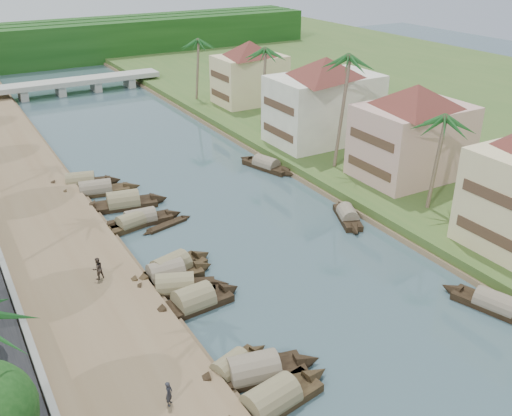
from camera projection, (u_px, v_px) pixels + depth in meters
ground at (338, 306)px, 41.21m from camera, size 220.00×220.00×0.00m
left_bank at (49, 240)px, 49.37m from camera, size 10.00×180.00×0.80m
right_bank at (363, 164)px, 65.17m from camera, size 16.00×180.00×1.20m
treeline at (41, 45)px, 117.48m from camera, size 120.00×14.00×8.00m
bridge at (78, 83)px, 96.63m from camera, size 28.00×4.00×2.40m
building_mid at (413, 130)px, 58.56m from camera, size 14.11×14.11×9.70m
building_far at (324, 99)px, 68.92m from camera, size 15.59×15.59×10.20m
building_distant at (250, 72)px, 85.19m from camera, size 12.62×12.62×9.20m
sampan_2 at (271, 402)px, 32.12m from camera, size 9.24×3.25×2.37m
sampan_3 at (253, 372)px, 34.33m from camera, size 9.13×3.70×2.38m
sampan_4 at (231, 369)px, 34.58m from camera, size 6.61×3.31×1.90m
sampan_5 at (194, 302)px, 40.90m from camera, size 7.98×2.57×2.48m
sampan_6 at (166, 275)px, 44.15m from camera, size 7.96×2.28×2.34m
sampan_7 at (175, 287)px, 42.65m from camera, size 8.35×4.71×2.21m
sampan_8 at (171, 269)px, 44.92m from camera, size 8.35×3.97×2.48m
sampan_9 at (141, 220)px, 52.81m from camera, size 8.23×2.15×2.08m
sampan_10 at (131, 224)px, 52.09m from camera, size 7.31×2.98×2.01m
sampan_11 at (124, 203)px, 56.05m from camera, size 9.21×3.59×2.54m
sampan_12 at (96, 191)px, 58.83m from camera, size 9.60×3.44×2.24m
sampan_13 at (81, 183)px, 60.68m from camera, size 8.83×3.97×2.35m
sampan_14 at (496, 306)px, 40.54m from camera, size 3.99×8.47×2.06m
sampan_15 at (348, 216)px, 53.47m from camera, size 4.11×7.06×1.94m
sampan_16 at (266, 165)px, 65.37m from camera, size 4.02×8.56×2.09m
canoe_1 at (248, 364)px, 35.46m from camera, size 5.07×1.30×0.81m
canoe_2 at (167, 225)px, 52.50m from camera, size 5.58×2.21×0.81m
palm_1 at (441, 120)px, 49.83m from camera, size 3.20×3.20×10.17m
palm_2 at (343, 60)px, 58.06m from camera, size 3.20×3.20×13.41m
palm_3 at (263, 51)px, 73.08m from camera, size 3.20×3.20×11.40m
palm_7 at (195, 42)px, 85.47m from camera, size 3.20×3.20×10.42m
tree_6 at (337, 89)px, 74.34m from camera, size 4.70×4.70×6.95m
person_near at (169, 393)px, 31.15m from camera, size 0.64×0.66×1.53m
person_far at (98, 268)px, 42.67m from camera, size 1.01×0.89×1.75m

